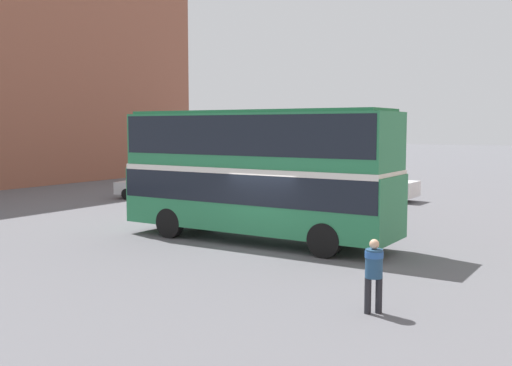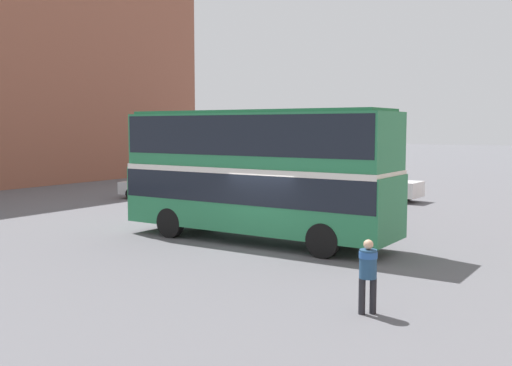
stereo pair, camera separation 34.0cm
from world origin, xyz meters
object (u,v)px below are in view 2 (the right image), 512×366
at_px(double_decker_bus, 256,167).
at_px(pedestrian_foreground, 368,269).
at_px(parked_car_kerb_far, 159,186).
at_px(parked_car_kerb_near, 377,185).

xyz_separation_m(double_decker_bus, pedestrian_foreground, (6.52, -5.54, -1.64)).
relative_size(double_decker_bus, parked_car_kerb_far, 2.22).
relative_size(pedestrian_foreground, parked_car_kerb_near, 0.34).
bearing_deg(pedestrian_foreground, double_decker_bus, 9.95).
distance_m(double_decker_bus, parked_car_kerb_near, 13.81).
bearing_deg(parked_car_kerb_far, double_decker_bus, 131.86).
relative_size(pedestrian_foreground, parked_car_kerb_far, 0.36).
distance_m(pedestrian_foreground, parked_car_kerb_near, 20.62).
relative_size(double_decker_bus, parked_car_kerb_near, 2.11).
height_order(double_decker_bus, parked_car_kerb_far, double_decker_bus).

